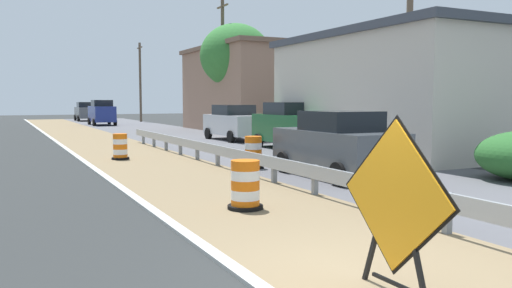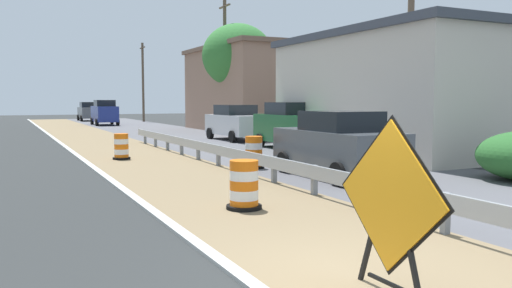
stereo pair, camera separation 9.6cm
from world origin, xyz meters
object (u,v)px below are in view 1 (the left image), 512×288
at_px(car_lead_near_lane, 86,111).
at_px(car_lead_far_lane, 337,144).
at_px(traffic_barrel_mid, 120,148).
at_px(car_mid_far_lane, 235,122).
at_px(warning_sign_diamond, 395,201).
at_px(utility_pole_far, 140,81).
at_px(traffic_barrel_nearest, 245,187).
at_px(car_trailing_near_lane, 290,126).
at_px(utility_pole_mid, 223,64).
at_px(car_trailing_far_lane, 102,113).
at_px(traffic_barrel_close, 253,154).
at_px(utility_pole_near, 409,49).

bearing_deg(car_lead_near_lane, car_lead_far_lane, -179.19).
height_order(traffic_barrel_mid, car_lead_far_lane, car_lead_far_lane).
distance_m(car_lead_far_lane, car_mid_far_lane, 14.47).
xyz_separation_m(warning_sign_diamond, utility_pole_far, (9.29, 49.22, 3.14)).
relative_size(warning_sign_diamond, traffic_barrel_mid, 2.13).
distance_m(warning_sign_diamond, car_lead_far_lane, 9.14).
xyz_separation_m(traffic_barrel_nearest, car_trailing_near_lane, (7.41, 10.98, 0.61)).
distance_m(traffic_barrel_nearest, utility_pole_mid, 26.86).
xyz_separation_m(car_lead_far_lane, utility_pole_far, (4.56, 41.41, 3.25)).
xyz_separation_m(car_lead_near_lane, utility_pole_mid, (5.80, -24.36, 3.77)).
height_order(warning_sign_diamond, traffic_barrel_mid, warning_sign_diamond).
height_order(car_lead_far_lane, car_trailing_far_lane, car_trailing_far_lane).
distance_m(car_mid_far_lane, utility_pole_far, 27.50).
height_order(warning_sign_diamond, utility_pole_far, utility_pole_far).
distance_m(traffic_barrel_close, utility_pole_far, 39.22).
bearing_deg(car_mid_far_lane, car_lead_far_lane, -13.86).
xyz_separation_m(traffic_barrel_nearest, utility_pole_near, (9.21, 5.37, 3.64)).
bearing_deg(car_lead_far_lane, warning_sign_diamond, 149.01).
xyz_separation_m(car_trailing_near_lane, car_mid_far_lane, (-0.08, 5.99, -0.08)).
bearing_deg(warning_sign_diamond, car_trailing_far_lane, -96.22).
height_order(car_trailing_near_lane, car_mid_far_lane, car_trailing_near_lane).
relative_size(warning_sign_diamond, car_trailing_far_lane, 0.48).
xyz_separation_m(traffic_barrel_mid, utility_pole_mid, (10.24, 14.46, 4.35)).
xyz_separation_m(traffic_barrel_mid, car_mid_far_lane, (7.74, 6.82, 0.55)).
xyz_separation_m(warning_sign_diamond, car_trailing_far_lane, (4.31, 43.26, 0.04)).
xyz_separation_m(car_lead_far_lane, utility_pole_mid, (5.57, 21.78, 3.83)).
bearing_deg(traffic_barrel_mid, car_trailing_near_lane, 6.03).
xyz_separation_m(car_lead_near_lane, car_mid_far_lane, (3.30, -32.00, -0.03)).
height_order(traffic_barrel_close, car_trailing_far_lane, car_trailing_far_lane).
relative_size(car_mid_far_lane, utility_pole_near, 0.60).
distance_m(warning_sign_diamond, utility_pole_near, 14.49).
distance_m(traffic_barrel_close, car_trailing_far_lane, 32.66).
relative_size(traffic_barrel_close, car_mid_far_lane, 0.22).
height_order(utility_pole_near, utility_pole_mid, utility_pole_mid).
relative_size(warning_sign_diamond, traffic_barrel_close, 1.96).
bearing_deg(car_trailing_far_lane, utility_pole_far, -39.63).
height_order(car_lead_far_lane, utility_pole_mid, utility_pole_mid).
relative_size(traffic_barrel_nearest, car_lead_near_lane, 0.24).
distance_m(utility_pole_mid, utility_pole_far, 19.66).
distance_m(traffic_barrel_close, car_trailing_near_lane, 6.99).
bearing_deg(traffic_barrel_nearest, car_trailing_near_lane, 55.97).
distance_m(car_lead_near_lane, utility_pole_mid, 25.33).
bearing_deg(utility_pole_mid, car_lead_near_lane, 103.38).
bearing_deg(car_trailing_far_lane, car_mid_far_lane, -170.39).
bearing_deg(traffic_barrel_mid, car_trailing_far_lane, 81.42).
xyz_separation_m(warning_sign_diamond, traffic_barrel_mid, (0.06, 15.13, -0.64)).
bearing_deg(utility_pole_mid, car_lead_far_lane, -104.35).
height_order(traffic_barrel_mid, utility_pole_near, utility_pole_near).
bearing_deg(car_mid_far_lane, traffic_barrel_mid, -50.24).
bearing_deg(car_trailing_far_lane, traffic_barrel_close, 178.72).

